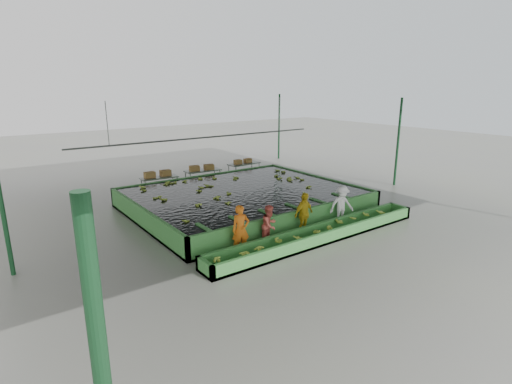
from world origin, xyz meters
TOP-DOWN VIEW (x-y plane):
  - ground at (0.00, 0.00)m, footprint 80.00×80.00m
  - shed_roof at (0.00, 0.00)m, footprint 20.00×22.00m
  - shed_posts at (0.00, 0.00)m, footprint 20.00×22.00m
  - flotation_tank at (0.00, 1.50)m, footprint 10.00×8.00m
  - tank_water at (0.00, 1.50)m, footprint 9.70×7.70m
  - sorting_trough at (0.00, -3.60)m, footprint 10.00×1.00m
  - cableway_rail at (0.00, 5.00)m, footprint 0.08×0.08m
  - rail_hanger_left at (-5.00, 5.00)m, footprint 0.04×0.04m
  - rail_hanger_right at (5.00, 5.00)m, footprint 0.04×0.04m
  - worker_a at (-3.07, -2.80)m, footprint 0.72×0.57m
  - worker_b at (-1.80, -2.80)m, footprint 0.90×0.81m
  - worker_c at (-0.12, -2.80)m, footprint 1.04×0.53m
  - worker_d at (2.02, -2.80)m, footprint 1.22×0.94m
  - packing_table_left at (-2.13, 6.43)m, footprint 2.01×0.91m
  - packing_table_mid at (0.55, 6.47)m, footprint 2.11×0.99m
  - packing_table_right at (3.62, 6.71)m, footprint 2.12×0.98m
  - box_stack_left at (-2.17, 6.52)m, footprint 1.45×0.45m
  - box_stack_mid at (0.46, 6.41)m, footprint 1.46×0.66m
  - box_stack_right at (3.54, 6.72)m, footprint 1.20×0.34m
  - floating_bananas at (0.00, 2.30)m, footprint 8.22×5.61m
  - trough_bananas at (0.00, -3.60)m, footprint 8.95×0.60m

SIDE VIEW (x-z plane):
  - ground at x=0.00m, z-range 0.00..0.00m
  - sorting_trough at x=0.00m, z-range 0.00..0.50m
  - trough_bananas at x=0.00m, z-range 0.34..0.46m
  - packing_table_left at x=-2.13m, z-range 0.00..0.89m
  - flotation_tank at x=0.00m, z-range 0.00..0.90m
  - packing_table_mid at x=0.55m, z-range 0.00..0.93m
  - packing_table_right at x=3.62m, z-range 0.00..0.94m
  - worker_b at x=-1.80m, z-range 0.00..1.52m
  - worker_d at x=2.02m, z-range 0.00..1.66m
  - tank_water at x=0.00m, z-range 0.85..0.85m
  - floating_bananas at x=0.00m, z-range 0.79..0.91m
  - worker_c at x=-0.12m, z-range 0.00..1.70m
  - worker_a at x=-3.07m, z-range 0.00..1.73m
  - box_stack_left at x=-2.17m, z-range 0.74..1.05m
  - box_stack_mid at x=0.46m, z-range 0.78..1.09m
  - box_stack_right at x=3.54m, z-range 0.81..1.07m
  - shed_posts at x=0.00m, z-range 0.00..5.00m
  - cableway_rail at x=0.00m, z-range -4.00..10.00m
  - rail_hanger_left at x=-5.00m, z-range 3.00..5.00m
  - rail_hanger_right at x=5.00m, z-range 3.00..5.00m
  - shed_roof at x=0.00m, z-range 4.98..5.02m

